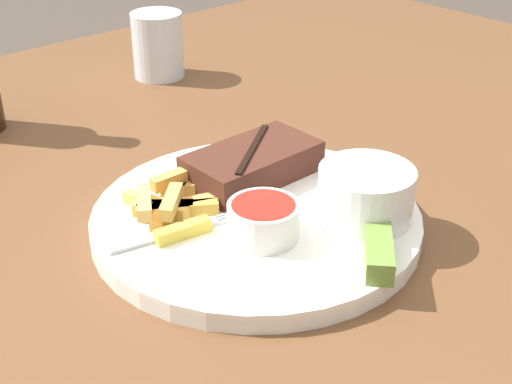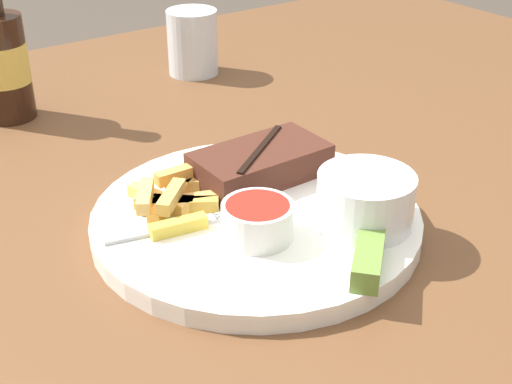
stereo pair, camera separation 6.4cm
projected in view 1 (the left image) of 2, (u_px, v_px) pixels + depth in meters
dining_table at (256, 284)px, 0.69m from camera, size 1.57×1.26×0.76m
dinner_plate at (256, 219)px, 0.66m from camera, size 0.30×0.30×0.02m
steak_portion at (253, 163)px, 0.70m from camera, size 0.13×0.07×0.03m
fries_pile at (173, 203)px, 0.65m from camera, size 0.12×0.10×0.02m
coleslaw_cup at (366, 191)px, 0.63m from camera, size 0.09×0.09×0.05m
dipping_sauce_cup at (263, 219)px, 0.61m from camera, size 0.06×0.06×0.03m
pickle_spear at (378, 249)px, 0.58m from camera, size 0.07×0.07×0.02m
fork_utensil at (176, 232)px, 0.62m from camera, size 0.13×0.04×0.00m
knife_utensil at (239, 190)px, 0.68m from camera, size 0.05×0.17×0.01m
drinking_glass at (158, 45)px, 0.99m from camera, size 0.07×0.07×0.09m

